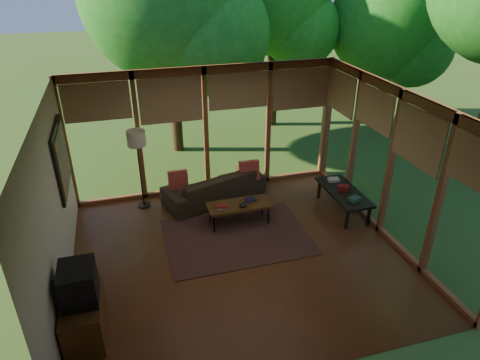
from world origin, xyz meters
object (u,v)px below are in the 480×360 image
object	(u,v)px
sofa	(214,186)
floor_lamp	(137,143)
media_cabinet	(84,316)
television	(78,284)
coffee_table	(239,206)
side_console	(344,193)

from	to	relation	value
sofa	floor_lamp	world-z (taller)	floor_lamp
media_cabinet	television	world-z (taller)	television
coffee_table	sofa	bearing A→B (deg)	103.14
media_cabinet	coffee_table	world-z (taller)	media_cabinet
sofa	side_console	xyz separation A→B (m)	(2.37, -1.18, 0.10)
coffee_table	television	bearing A→B (deg)	-143.15
side_console	television	bearing A→B (deg)	-158.53
coffee_table	media_cabinet	bearing A→B (deg)	-143.35
media_cabinet	floor_lamp	world-z (taller)	floor_lamp
floor_lamp	television	bearing A→B (deg)	-107.52
television	floor_lamp	xyz separation A→B (m)	(1.01, 3.21, 0.56)
sofa	floor_lamp	size ratio (longest dim) A/B	1.28
floor_lamp	side_console	xyz separation A→B (m)	(3.84, -1.31, -1.00)
television	floor_lamp	bearing A→B (deg)	72.48
media_cabinet	side_console	distance (m)	5.23
sofa	media_cabinet	distance (m)	3.97
coffee_table	floor_lamp	bearing A→B (deg)	145.62
sofa	coffee_table	distance (m)	1.08
floor_lamp	coffee_table	size ratio (longest dim) A/B	1.38
media_cabinet	side_console	world-z (taller)	media_cabinet
television	coffee_table	xyz separation A→B (m)	(2.73, 2.04, -0.46)
media_cabinet	floor_lamp	bearing A→B (deg)	72.16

